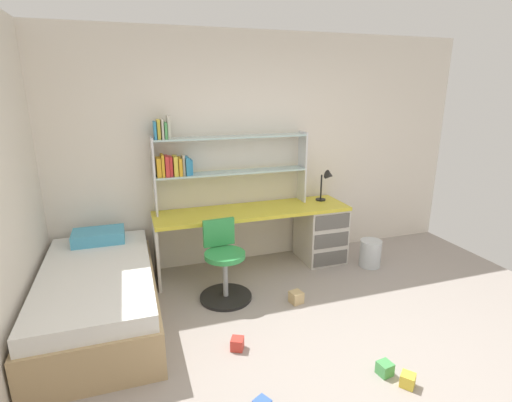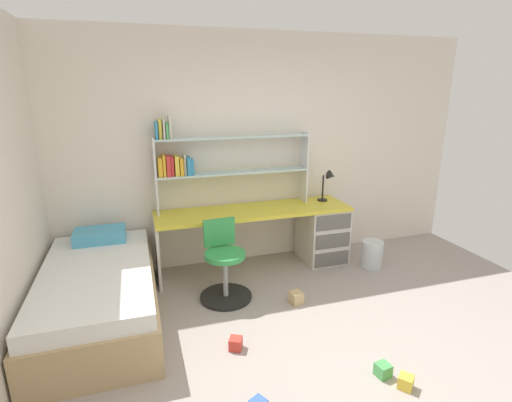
% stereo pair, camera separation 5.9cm
% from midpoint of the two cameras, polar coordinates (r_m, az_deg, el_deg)
% --- Properties ---
extents(ground_plane, '(5.46, 5.54, 0.02)m').
position_cam_midpoint_polar(ground_plane, '(3.19, 12.39, -24.22)').
color(ground_plane, '#9E938C').
extents(room_shell, '(5.46, 5.54, 2.65)m').
position_cam_midpoint_polar(room_shell, '(3.27, -14.45, 3.07)').
color(room_shell, silver).
rests_on(room_shell, ground_plane).
extents(desk, '(2.21, 0.58, 0.72)m').
position_cam_midpoint_polar(desk, '(4.70, 6.19, -4.08)').
color(desk, gold).
rests_on(desk, ground_plane).
extents(bookshelf_hutch, '(1.74, 0.22, 1.05)m').
position_cam_midpoint_polar(bookshelf_hutch, '(4.31, -7.35, 6.14)').
color(bookshelf_hutch, silver).
rests_on(bookshelf_hutch, desk).
extents(desk_lamp, '(0.20, 0.16, 0.38)m').
position_cam_midpoint_polar(desk_lamp, '(4.75, 10.05, 3.01)').
color(desk_lamp, black).
rests_on(desk_lamp, desk).
extents(swivel_chair, '(0.52, 0.52, 0.78)m').
position_cam_midpoint_polar(swivel_chair, '(3.94, -5.09, -9.85)').
color(swivel_chair, black).
rests_on(swivel_chair, ground_plane).
extents(bed_platform, '(0.98, 1.85, 0.64)m').
position_cam_midpoint_polar(bed_platform, '(3.84, -22.42, -12.65)').
color(bed_platform, tan).
rests_on(bed_platform, ground_plane).
extents(waste_bin, '(0.25, 0.25, 0.32)m').
position_cam_midpoint_polar(waste_bin, '(4.83, 16.02, -7.35)').
color(waste_bin, silver).
rests_on(waste_bin, ground_plane).
extents(toy_block_red_0, '(0.13, 0.13, 0.10)m').
position_cam_midpoint_polar(toy_block_red_0, '(3.36, -3.29, -20.10)').
color(toy_block_red_0, red).
rests_on(toy_block_red_0, ground_plane).
extents(toy_block_green_1, '(0.11, 0.11, 0.10)m').
position_cam_midpoint_polar(toy_block_green_1, '(3.26, 17.77, -22.28)').
color(toy_block_green_1, '#479E51').
rests_on(toy_block_green_1, ground_plane).
extents(toy_block_yellow_2, '(0.13, 0.13, 0.10)m').
position_cam_midpoint_polar(toy_block_yellow_2, '(3.21, 20.74, -23.27)').
color(toy_block_yellow_2, gold).
rests_on(toy_block_yellow_2, ground_plane).
extents(toy_block_natural_3, '(0.14, 0.14, 0.12)m').
position_cam_midpoint_polar(toy_block_natural_3, '(3.97, 5.45, -13.82)').
color(toy_block_natural_3, tan).
rests_on(toy_block_natural_3, ground_plane).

